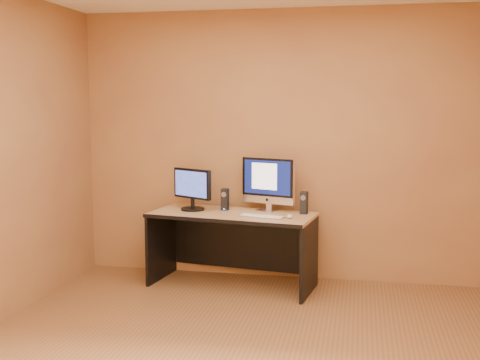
# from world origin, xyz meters

# --- Properties ---
(floor) EXTENTS (4.00, 4.00, 0.00)m
(floor) POSITION_xyz_m (0.00, 0.00, 0.00)
(floor) COLOR brown
(floor) RESTS_ON ground
(walls) EXTENTS (4.00, 4.00, 2.60)m
(walls) POSITION_xyz_m (0.00, 0.00, 1.30)
(walls) COLOR olive
(walls) RESTS_ON ground
(desk) EXTENTS (1.58, 0.87, 0.70)m
(desk) POSITION_xyz_m (-0.42, 1.59, 0.35)
(desk) COLOR tan
(desk) RESTS_ON ground
(imac) EXTENTS (0.57, 0.35, 0.52)m
(imac) POSITION_xyz_m (-0.12, 1.77, 0.95)
(imac) COLOR silver
(imac) RESTS_ON desk
(second_monitor) EXTENTS (0.50, 0.41, 0.40)m
(second_monitor) POSITION_xyz_m (-0.82, 1.68, 0.89)
(second_monitor) COLOR black
(second_monitor) RESTS_ON desk
(speaker_left) EXTENTS (0.07, 0.07, 0.21)m
(speaker_left) POSITION_xyz_m (-0.52, 1.73, 0.80)
(speaker_left) COLOR black
(speaker_left) RESTS_ON desk
(speaker_right) EXTENTS (0.07, 0.08, 0.21)m
(speaker_right) POSITION_xyz_m (0.24, 1.69, 0.80)
(speaker_right) COLOR black
(speaker_right) RESTS_ON desk
(keyboard) EXTENTS (0.42, 0.20, 0.02)m
(keyboard) POSITION_xyz_m (-0.12, 1.45, 0.70)
(keyboard) COLOR silver
(keyboard) RESTS_ON desk
(mouse) EXTENTS (0.06, 0.10, 0.03)m
(mouse) POSITION_xyz_m (0.13, 1.47, 0.71)
(mouse) COLOR silver
(mouse) RESTS_ON desk
(cable_a) EXTENTS (0.09, 0.19, 0.01)m
(cable_a) POSITION_xyz_m (-0.13, 1.87, 0.70)
(cable_a) COLOR black
(cable_a) RESTS_ON desk
(cable_b) EXTENTS (0.07, 0.16, 0.01)m
(cable_b) POSITION_xyz_m (-0.16, 1.88, 0.70)
(cable_b) COLOR black
(cable_b) RESTS_ON desk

